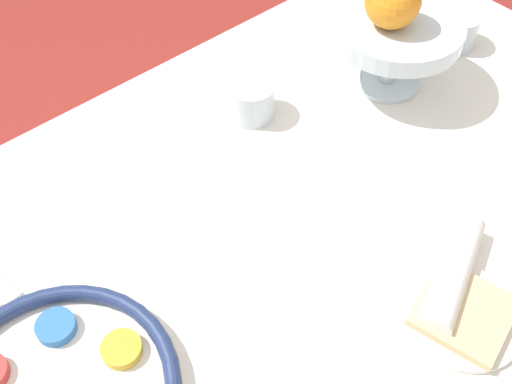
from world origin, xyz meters
The scene contains 6 objects.
fruit_stand centered at (0.43, 0.15, 0.80)m, with size 0.21×0.21×0.13m.
orange_fruit centered at (0.41, 0.16, 0.87)m, with size 0.09×0.09×0.09m.
bread_plate centered at (0.16, -0.21, 0.71)m, with size 0.15×0.15×0.02m.
napkin_roll centered at (0.19, -0.16, 0.72)m, with size 0.18×0.11×0.04m.
cup_near centered at (0.21, 0.25, 0.73)m, with size 0.08×0.08×0.06m.
cup_mid centered at (0.61, 0.15, 0.73)m, with size 0.08×0.08×0.06m.
Camera 1 is at (-0.27, -0.31, 1.38)m, focal length 42.00 mm.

